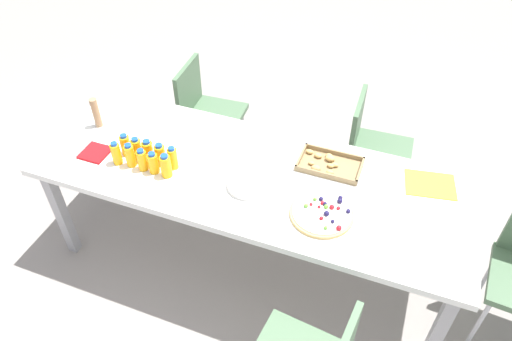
% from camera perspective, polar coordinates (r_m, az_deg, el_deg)
% --- Properties ---
extents(ground_plane, '(12.00, 12.00, 0.00)m').
position_cam_1_polar(ground_plane, '(3.18, -0.50, -10.24)').
color(ground_plane, gray).
extents(party_table, '(2.39, 0.85, 0.75)m').
position_cam_1_polar(party_table, '(2.66, -0.59, -1.29)').
color(party_table, white).
rests_on(party_table, ground_plane).
extents(chair_far_left, '(0.42, 0.42, 0.83)m').
position_cam_1_polar(chair_far_left, '(3.54, -6.06, 7.32)').
color(chair_far_left, '#4C6B4C').
rests_on(chair_far_left, ground_plane).
extents(chair_far_right, '(0.42, 0.42, 0.83)m').
position_cam_1_polar(chair_far_right, '(3.28, 13.49, 3.03)').
color(chair_far_right, '#4C6B4C').
rests_on(chair_far_right, ground_plane).
extents(juice_bottle_0, '(0.05, 0.05, 0.14)m').
position_cam_1_polar(juice_bottle_0, '(2.75, -16.23, 1.95)').
color(juice_bottle_0, '#F9AD14').
rests_on(juice_bottle_0, party_table).
extents(juice_bottle_1, '(0.05, 0.05, 0.15)m').
position_cam_1_polar(juice_bottle_1, '(2.71, -14.70, 1.72)').
color(juice_bottle_1, '#FAAC14').
rests_on(juice_bottle_1, party_table).
extents(juice_bottle_2, '(0.05, 0.05, 0.13)m').
position_cam_1_polar(juice_bottle_2, '(2.67, -13.33, 1.21)').
color(juice_bottle_2, '#FAAC14').
rests_on(juice_bottle_2, party_table).
extents(juice_bottle_3, '(0.06, 0.06, 0.13)m').
position_cam_1_polar(juice_bottle_3, '(2.64, -12.07, 0.86)').
color(juice_bottle_3, '#FAAE14').
rests_on(juice_bottle_3, party_table).
extents(juice_bottle_4, '(0.06, 0.06, 0.14)m').
position_cam_1_polar(juice_bottle_4, '(2.61, -10.63, 0.52)').
color(juice_bottle_4, '#F9AC14').
rests_on(juice_bottle_4, party_table).
extents(juice_bottle_5, '(0.06, 0.06, 0.14)m').
position_cam_1_polar(juice_bottle_5, '(2.80, -15.20, 2.93)').
color(juice_bottle_5, '#FAAD14').
rests_on(juice_bottle_5, party_table).
extents(juice_bottle_6, '(0.06, 0.06, 0.14)m').
position_cam_1_polar(juice_bottle_6, '(2.76, -13.95, 2.54)').
color(juice_bottle_6, '#F9AC14').
rests_on(juice_bottle_6, party_table).
extents(juice_bottle_7, '(0.06, 0.06, 0.14)m').
position_cam_1_polar(juice_bottle_7, '(2.72, -12.67, 2.26)').
color(juice_bottle_7, '#F9AC14').
rests_on(juice_bottle_7, party_table).
extents(juice_bottle_8, '(0.06, 0.06, 0.14)m').
position_cam_1_polar(juice_bottle_8, '(2.68, -11.27, 1.82)').
color(juice_bottle_8, '#F9AD14').
rests_on(juice_bottle_8, party_table).
extents(juice_bottle_9, '(0.05, 0.05, 0.14)m').
position_cam_1_polar(juice_bottle_9, '(2.65, -9.84, 1.44)').
color(juice_bottle_9, '#F9AE14').
rests_on(juice_bottle_9, party_table).
extents(fruit_pizza, '(0.32, 0.32, 0.05)m').
position_cam_1_polar(fruit_pizza, '(2.42, 7.85, -5.01)').
color(fruit_pizza, tan).
rests_on(fruit_pizza, party_table).
extents(snack_tray, '(0.35, 0.21, 0.04)m').
position_cam_1_polar(snack_tray, '(2.68, 8.58, 0.76)').
color(snack_tray, olive).
rests_on(snack_tray, party_table).
extents(plate_stack, '(0.21, 0.21, 0.03)m').
position_cam_1_polar(plate_stack, '(2.53, -1.09, -1.68)').
color(plate_stack, silver).
rests_on(plate_stack, party_table).
extents(napkin_stack, '(0.15, 0.15, 0.01)m').
position_cam_1_polar(napkin_stack, '(2.88, -18.51, 2.02)').
color(napkin_stack, red).
rests_on(napkin_stack, party_table).
extents(cardboard_tube, '(0.04, 0.04, 0.19)m').
position_cam_1_polar(cardboard_tube, '(3.04, -18.42, 6.51)').
color(cardboard_tube, '#9E7A56').
rests_on(cardboard_tube, party_table).
extents(paper_folder, '(0.29, 0.24, 0.01)m').
position_cam_1_polar(paper_folder, '(2.71, 19.95, -1.56)').
color(paper_folder, yellow).
rests_on(paper_folder, party_table).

